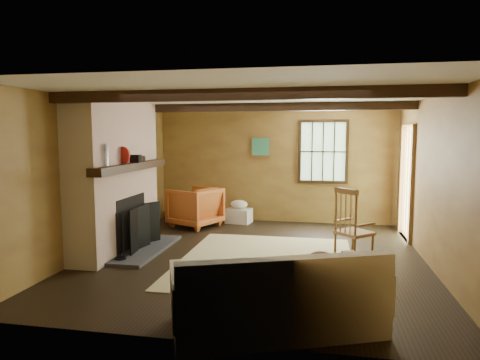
% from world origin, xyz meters
% --- Properties ---
extents(ground, '(5.50, 5.50, 0.00)m').
position_xyz_m(ground, '(0.00, 0.00, 0.00)').
color(ground, black).
rests_on(ground, ground).
extents(room_envelope, '(5.02, 5.52, 2.44)m').
position_xyz_m(room_envelope, '(0.22, 0.26, 1.63)').
color(room_envelope, olive).
rests_on(room_envelope, ground).
extents(fireplace, '(1.02, 2.30, 2.40)m').
position_xyz_m(fireplace, '(-2.23, -0.00, 1.10)').
color(fireplace, '#A2483F').
rests_on(fireplace, ground).
extents(rug, '(2.50, 3.00, 0.01)m').
position_xyz_m(rug, '(0.20, -0.20, 0.00)').
color(rug, tan).
rests_on(rug, ground).
extents(rocking_chair, '(0.86, 0.85, 1.10)m').
position_xyz_m(rocking_chair, '(1.43, 0.03, 0.46)').
color(rocking_chair, tan).
rests_on(rocking_chair, ground).
extents(sofa, '(2.16, 1.54, 0.80)m').
position_xyz_m(sofa, '(0.60, -2.40, 0.29)').
color(sofa, beige).
rests_on(sofa, ground).
extents(firewood_pile, '(0.66, 0.12, 0.24)m').
position_xyz_m(firewood_pile, '(-2.06, 2.60, 0.12)').
color(firewood_pile, brown).
rests_on(firewood_pile, ground).
extents(laundry_basket, '(0.56, 0.46, 0.30)m').
position_xyz_m(laundry_basket, '(-0.72, 2.43, 0.15)').
color(laundry_basket, white).
rests_on(laundry_basket, ground).
extents(basket_pillow, '(0.39, 0.32, 0.18)m').
position_xyz_m(basket_pillow, '(-0.72, 2.43, 0.39)').
color(basket_pillow, beige).
rests_on(basket_pillow, laundry_basket).
extents(armchair, '(1.16, 1.15, 0.80)m').
position_xyz_m(armchair, '(-1.52, 1.90, 0.40)').
color(armchair, '#BF6026').
rests_on(armchair, ground).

